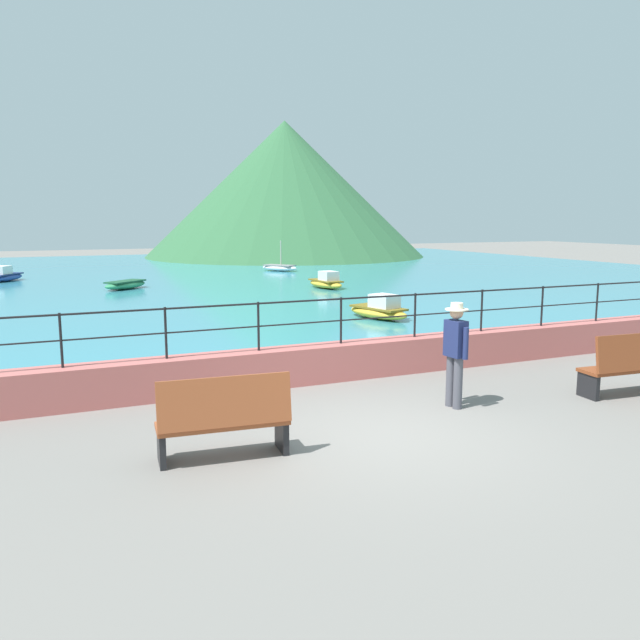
% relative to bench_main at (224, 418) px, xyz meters
% --- Properties ---
extents(ground_plane, '(120.00, 120.00, 0.00)m').
position_rel_bench_main_xyz_m(ground_plane, '(2.38, 0.00, -0.56)').
color(ground_plane, slate).
extents(promenade_wall, '(20.00, 0.56, 0.70)m').
position_rel_bench_main_xyz_m(promenade_wall, '(2.38, 3.20, -0.21)').
color(promenade_wall, '#BC605B').
rests_on(promenade_wall, ground).
extents(railing, '(18.44, 0.04, 0.90)m').
position_rel_bench_main_xyz_m(railing, '(2.38, 3.20, 0.76)').
color(railing, black).
rests_on(railing, promenade_wall).
extents(lake_water, '(64.00, 44.32, 0.06)m').
position_rel_bench_main_xyz_m(lake_water, '(2.38, 25.84, -0.53)').
color(lake_water, teal).
rests_on(lake_water, ground).
extents(hill_main, '(22.53, 22.53, 10.79)m').
position_rel_bench_main_xyz_m(hill_main, '(16.58, 41.27, 4.83)').
color(hill_main, '#33663D').
rests_on(hill_main, ground).
extents(bench_main, '(1.74, 0.71, 1.13)m').
position_rel_bench_main_xyz_m(bench_main, '(0.00, 0.00, 0.00)').
color(bench_main, '#9E4C28').
rests_on(bench_main, ground).
extents(bench_far, '(1.74, 0.69, 1.13)m').
position_rel_bench_main_xyz_m(bench_far, '(7.33, 0.06, 0.00)').
color(bench_far, brown).
rests_on(bench_far, ground).
extents(person_walking, '(0.38, 0.57, 1.75)m').
position_rel_bench_main_xyz_m(person_walking, '(4.09, 0.72, 0.42)').
color(person_walking, '#4C4C56').
rests_on(person_walking, ground).
extents(boat_1, '(1.97, 2.43, 0.76)m').
position_rel_bench_main_xyz_m(boat_1, '(-3.58, 26.85, -0.23)').
color(boat_1, '#2D4C9E').
rests_on(boat_1, lake_water).
extents(boat_3, '(1.12, 2.38, 0.76)m').
position_rel_bench_main_xyz_m(boat_3, '(9.48, 17.63, -0.23)').
color(boat_3, gold).
rests_on(boat_3, lake_water).
extents(boat_4, '(2.06, 2.40, 1.77)m').
position_rel_bench_main_xyz_m(boat_4, '(10.82, 27.15, -0.30)').
color(boat_4, white).
rests_on(boat_4, lake_water).
extents(boat_5, '(2.32, 2.19, 0.36)m').
position_rel_bench_main_xyz_m(boat_5, '(1.36, 20.88, -0.30)').
color(boat_5, '#338C59').
rests_on(boat_5, lake_water).
extents(boat_6, '(1.45, 2.45, 0.76)m').
position_rel_bench_main_xyz_m(boat_6, '(7.41, 9.16, -0.23)').
color(boat_6, gold).
rests_on(boat_6, lake_water).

